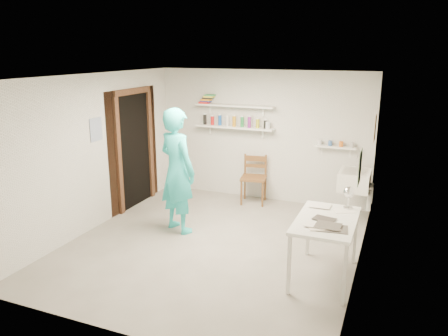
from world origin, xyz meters
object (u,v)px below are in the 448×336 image
at_px(belfast_sink, 355,180).
at_px(wall_clock, 178,147).
at_px(wooden_chair, 254,178).
at_px(man, 177,171).
at_px(desk_lamp, 349,192).
at_px(work_table, 325,249).

height_order(belfast_sink, wall_clock, wall_clock).
height_order(belfast_sink, wooden_chair, wooden_chair).
bearing_deg(man, desk_lamp, -160.30).
bearing_deg(wall_clock, belfast_sink, 49.10).
distance_m(man, work_table, 2.52).
bearing_deg(man, work_table, -171.54).
xyz_separation_m(belfast_sink, wall_clock, (-2.56, -1.21, 0.58)).
height_order(man, desk_lamp, man).
distance_m(belfast_sink, man, 2.86).
bearing_deg(wooden_chair, belfast_sink, -16.71).
xyz_separation_m(man, desk_lamp, (2.55, -0.18, 0.03)).
bearing_deg(wall_clock, man, -42.35).
relative_size(belfast_sink, man, 0.31).
bearing_deg(man, belfast_sink, -126.46).
height_order(man, work_table, man).
distance_m(man, wall_clock, 0.39).
xyz_separation_m(man, wall_clock, (-0.09, 0.20, 0.32)).
height_order(wall_clock, desk_lamp, wall_clock).
distance_m(wooden_chair, desk_lamp, 2.66).
distance_m(man, wooden_chair, 1.83).
bearing_deg(desk_lamp, man, 175.88).
relative_size(wooden_chair, desk_lamp, 6.58).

